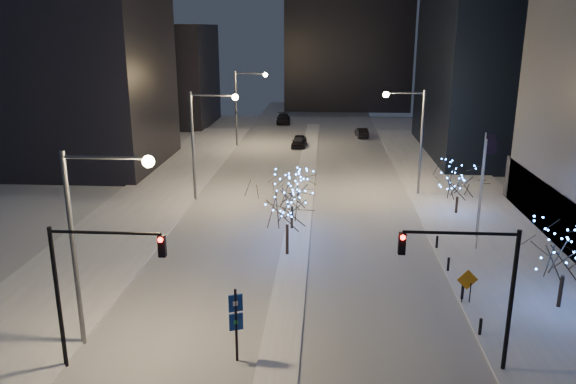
# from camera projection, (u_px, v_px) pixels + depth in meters

# --- Properties ---
(ground) EXTENTS (160.00, 160.00, 0.00)m
(ground) POSITION_uv_depth(u_px,v_px,m) (277.00, 375.00, 25.91)
(ground) COLOR silver
(ground) RESTS_ON ground
(road) EXTENTS (20.00, 130.00, 0.02)m
(road) POSITION_uv_depth(u_px,v_px,m) (306.00, 179.00, 59.42)
(road) COLOR silver
(road) RESTS_ON ground
(median) EXTENTS (2.00, 80.00, 0.15)m
(median) POSITION_uv_depth(u_px,v_px,m) (304.00, 192.00, 54.62)
(median) COLOR white
(median) RESTS_ON ground
(east_sidewalk) EXTENTS (10.00, 90.00, 0.15)m
(east_sidewalk) POSITION_uv_depth(u_px,v_px,m) (489.00, 231.00, 44.06)
(east_sidewalk) COLOR white
(east_sidewalk) RESTS_ON ground
(west_sidewalk) EXTENTS (8.00, 90.00, 0.15)m
(west_sidewalk) POSITION_uv_depth(u_px,v_px,m) (128.00, 223.00, 45.95)
(west_sidewalk) COLOR white
(west_sidewalk) RESTS_ON ground
(filler_west_near) EXTENTS (22.00, 18.00, 24.00)m
(filler_west_near) POSITION_uv_depth(u_px,v_px,m) (58.00, 60.00, 62.68)
(filler_west_near) COLOR black
(filler_west_near) RESTS_ON ground
(filler_west_far) EXTENTS (18.00, 16.00, 16.00)m
(filler_west_far) POSITION_uv_depth(u_px,v_px,m) (156.00, 75.00, 92.40)
(filler_west_far) COLOR black
(filler_west_far) RESTS_ON ground
(street_lamp_w_near) EXTENTS (4.40, 0.56, 10.00)m
(street_lamp_w_near) POSITION_uv_depth(u_px,v_px,m) (92.00, 223.00, 26.58)
(street_lamp_w_near) COLOR #595E66
(street_lamp_w_near) RESTS_ON ground
(street_lamp_w_mid) EXTENTS (4.40, 0.56, 10.00)m
(street_lamp_w_mid) POSITION_uv_depth(u_px,v_px,m) (204.00, 131.00, 50.53)
(street_lamp_w_mid) COLOR #595E66
(street_lamp_w_mid) RESTS_ON ground
(street_lamp_w_far) EXTENTS (4.40, 0.56, 10.00)m
(street_lamp_w_far) POSITION_uv_depth(u_px,v_px,m) (244.00, 98.00, 74.47)
(street_lamp_w_far) COLOR #595E66
(street_lamp_w_far) RESTS_ON ground
(street_lamp_east) EXTENTS (3.90, 0.56, 10.00)m
(street_lamp_east) POSITION_uv_depth(u_px,v_px,m) (412.00, 128.00, 52.17)
(street_lamp_east) COLOR #595E66
(street_lamp_east) RESTS_ON ground
(traffic_signal_west) EXTENTS (5.26, 0.43, 7.00)m
(traffic_signal_west) POSITION_uv_depth(u_px,v_px,m) (89.00, 275.00, 25.12)
(traffic_signal_west) COLOR black
(traffic_signal_west) RESTS_ON ground
(traffic_signal_east) EXTENTS (5.26, 0.43, 7.00)m
(traffic_signal_east) POSITION_uv_depth(u_px,v_px,m) (478.00, 277.00, 24.94)
(traffic_signal_east) COLOR black
(traffic_signal_east) RESTS_ON ground
(flagpoles) EXTENTS (1.35, 2.60, 8.00)m
(flagpoles) POSITION_uv_depth(u_px,v_px,m) (483.00, 182.00, 40.21)
(flagpoles) COLOR silver
(flagpoles) RESTS_ON east_sidewalk
(bollards) EXTENTS (0.16, 12.16, 0.90)m
(bollards) POSITION_uv_depth(u_px,v_px,m) (455.00, 277.00, 34.65)
(bollards) COLOR black
(bollards) RESTS_ON east_sidewalk
(car_near) EXTENTS (2.08, 4.78, 1.60)m
(car_near) POSITION_uv_depth(u_px,v_px,m) (299.00, 141.00, 75.35)
(car_near) COLOR black
(car_near) RESTS_ON ground
(car_mid) EXTENTS (1.94, 4.37, 1.40)m
(car_mid) POSITION_uv_depth(u_px,v_px,m) (362.00, 133.00, 82.29)
(car_mid) COLOR black
(car_mid) RESTS_ON ground
(car_far) EXTENTS (2.57, 5.66, 1.61)m
(car_far) POSITION_uv_depth(u_px,v_px,m) (283.00, 119.00, 94.10)
(car_far) COLOR black
(car_far) RESTS_ON ground
(holiday_tree_median_near) EXTENTS (5.25, 5.25, 5.81)m
(holiday_tree_median_near) POSITION_uv_depth(u_px,v_px,m) (287.00, 202.00, 38.36)
(holiday_tree_median_near) COLOR black
(holiday_tree_median_near) RESTS_ON median
(holiday_tree_median_far) EXTENTS (4.89, 4.89, 4.89)m
(holiday_tree_median_far) POSITION_uv_depth(u_px,v_px,m) (292.00, 189.00, 43.65)
(holiday_tree_median_far) COLOR black
(holiday_tree_median_far) RESTS_ON median
(holiday_tree_plaza_near) EXTENTS (5.12, 5.12, 5.34)m
(holiday_tree_plaza_near) POSITION_uv_depth(u_px,v_px,m) (567.00, 250.00, 30.98)
(holiday_tree_plaza_near) COLOR black
(holiday_tree_plaza_near) RESTS_ON east_sidewalk
(holiday_tree_plaza_far) EXTENTS (4.89, 4.89, 4.49)m
(holiday_tree_plaza_far) POSITION_uv_depth(u_px,v_px,m) (459.00, 181.00, 47.43)
(holiday_tree_plaza_far) COLOR black
(holiday_tree_plaza_far) RESTS_ON east_sidewalk
(wayfinding_sign) EXTENTS (0.65, 0.32, 3.78)m
(wayfinding_sign) POSITION_uv_depth(u_px,v_px,m) (236.00, 318.00, 26.35)
(wayfinding_sign) COLOR black
(wayfinding_sign) RESTS_ON ground
(construction_sign) EXTENTS (1.24, 0.20, 2.05)m
(construction_sign) POSITION_uv_depth(u_px,v_px,m) (467.00, 283.00, 32.10)
(construction_sign) COLOR black
(construction_sign) RESTS_ON east_sidewalk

